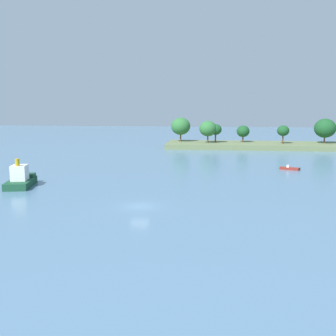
{
  "coord_description": "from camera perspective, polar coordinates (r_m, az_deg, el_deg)",
  "views": [
    {
      "loc": [
        9.95,
        -51.23,
        13.8
      ],
      "look_at": [
        0.9,
        25.82,
        1.2
      ],
      "focal_mm": 41.6,
      "sensor_mm": 36.0,
      "label": 1
    }
  ],
  "objects": [
    {
      "name": "small_motorboat",
      "position": [
        87.8,
        17.36,
        -0.06
      ],
      "size": [
        4.27,
        2.68,
        0.99
      ],
      "color": "maroon",
      "rests_on": "ground"
    },
    {
      "name": "treeline_island",
      "position": [
        130.22,
        12.26,
        4.13
      ],
      "size": [
        58.21,
        17.19,
        9.62
      ],
      "color": "#66754C",
      "rests_on": "ground"
    },
    {
      "name": "ground_plane",
      "position": [
        53.98,
        -4.17,
        -5.61
      ],
      "size": [
        400.0,
        400.0,
        0.0
      ],
      "primitive_type": "plane",
      "color": "slate"
    },
    {
      "name": "tugboat",
      "position": [
        71.13,
        -20.79,
        -1.53
      ],
      "size": [
        5.36,
        8.62,
        4.95
      ],
      "color": "#19472D",
      "rests_on": "ground"
    }
  ]
}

